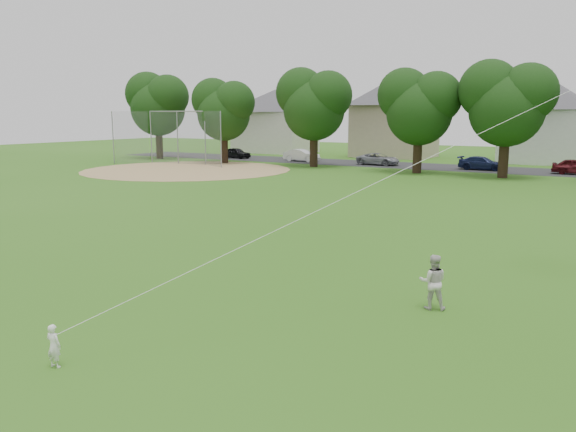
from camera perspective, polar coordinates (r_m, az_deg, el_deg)
The scene contains 10 objects.
ground at distance 12.51m, azimuth -4.04°, elevation -11.93°, with size 160.00×160.00×0.00m, color #2F6316.
street at distance 52.12m, azimuth 23.48°, elevation 4.19°, with size 90.00×7.00×0.01m, color #2D2D30.
dirt_infield at distance 49.94m, azimuth -10.17°, elevation 4.65°, with size 18.00×18.00×0.02m, color #9E7F51.
toddler at distance 11.71m, azimuth -22.70°, elevation -12.07°, with size 0.31×0.20×0.85m, color white.
older_boy at distance 14.27m, azimuth 14.50°, elevation -6.50°, with size 0.67×0.52×1.37m, color silver.
kite at distance 13.20m, azimuth 9.00°, elevation 3.38°, with size 4.59×6.34×15.15m.
baseball_backstop at distance 55.79m, azimuth -11.46°, elevation 7.78°, with size 11.42×3.76×5.08m.
tree_row at distance 45.76m, azimuth 26.78°, elevation 10.86°, with size 81.98×8.48×9.78m.
parked_cars at distance 52.76m, azimuth 14.57°, elevation 5.43°, with size 47.18×1.98×1.27m.
house_row at distance 62.05m, azimuth 23.45°, elevation 9.49°, with size 76.44×13.17×10.57m.
Camera 1 is at (6.68, -9.47, 4.71)m, focal length 35.00 mm.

